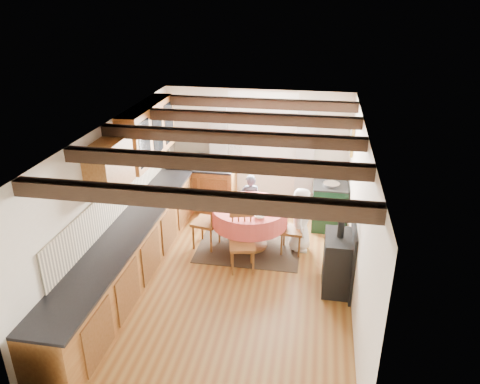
% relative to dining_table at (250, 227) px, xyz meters
% --- Properties ---
extents(floor, '(3.60, 5.50, 0.00)m').
position_rel_dining_table_xyz_m(floor, '(-0.12, -1.06, -0.39)').
color(floor, brown).
rests_on(floor, ground).
extents(ceiling, '(3.60, 5.50, 0.00)m').
position_rel_dining_table_xyz_m(ceiling, '(-0.12, -1.06, 2.01)').
color(ceiling, white).
rests_on(ceiling, ground).
extents(wall_back, '(3.60, 0.00, 2.40)m').
position_rel_dining_table_xyz_m(wall_back, '(-0.12, 1.69, 0.81)').
color(wall_back, silver).
rests_on(wall_back, ground).
extents(wall_front, '(3.60, 0.00, 2.40)m').
position_rel_dining_table_xyz_m(wall_front, '(-0.12, -3.81, 0.81)').
color(wall_front, silver).
rests_on(wall_front, ground).
extents(wall_left, '(0.00, 5.50, 2.40)m').
position_rel_dining_table_xyz_m(wall_left, '(-1.92, -1.06, 0.81)').
color(wall_left, silver).
rests_on(wall_left, ground).
extents(wall_right, '(0.00, 5.50, 2.40)m').
position_rel_dining_table_xyz_m(wall_right, '(1.68, -1.06, 0.81)').
color(wall_right, silver).
rests_on(wall_right, ground).
extents(beam_a, '(3.60, 0.16, 0.16)m').
position_rel_dining_table_xyz_m(beam_a, '(-0.12, -3.06, 1.92)').
color(beam_a, '#2F2217').
rests_on(beam_a, ceiling).
extents(beam_b, '(3.60, 0.16, 0.16)m').
position_rel_dining_table_xyz_m(beam_b, '(-0.12, -2.06, 1.92)').
color(beam_b, '#2F2217').
rests_on(beam_b, ceiling).
extents(beam_c, '(3.60, 0.16, 0.16)m').
position_rel_dining_table_xyz_m(beam_c, '(-0.12, -1.06, 1.92)').
color(beam_c, '#2F2217').
rests_on(beam_c, ceiling).
extents(beam_d, '(3.60, 0.16, 0.16)m').
position_rel_dining_table_xyz_m(beam_d, '(-0.12, -0.06, 1.92)').
color(beam_d, '#2F2217').
rests_on(beam_d, ceiling).
extents(beam_e, '(3.60, 0.16, 0.16)m').
position_rel_dining_table_xyz_m(beam_e, '(-0.12, 0.94, 1.92)').
color(beam_e, '#2F2217').
rests_on(beam_e, ceiling).
extents(splash_left, '(0.02, 4.50, 0.55)m').
position_rel_dining_table_xyz_m(splash_left, '(-1.90, -0.76, 0.81)').
color(splash_left, beige).
rests_on(splash_left, wall_left).
extents(splash_back, '(1.40, 0.02, 0.55)m').
position_rel_dining_table_xyz_m(splash_back, '(-1.12, 1.67, 0.81)').
color(splash_back, beige).
rests_on(splash_back, wall_back).
extents(base_cabinet_left, '(0.60, 5.30, 0.88)m').
position_rel_dining_table_xyz_m(base_cabinet_left, '(-1.62, -1.06, 0.05)').
color(base_cabinet_left, '#905F2C').
rests_on(base_cabinet_left, floor).
extents(base_cabinet_back, '(1.30, 0.60, 0.88)m').
position_rel_dining_table_xyz_m(base_cabinet_back, '(-1.17, 1.39, 0.05)').
color(base_cabinet_back, '#905F2C').
rests_on(base_cabinet_back, floor).
extents(worktop_left, '(0.64, 5.30, 0.04)m').
position_rel_dining_table_xyz_m(worktop_left, '(-1.60, -1.06, 0.51)').
color(worktop_left, black).
rests_on(worktop_left, base_cabinet_left).
extents(worktop_back, '(1.30, 0.64, 0.04)m').
position_rel_dining_table_xyz_m(worktop_back, '(-1.17, 1.37, 0.51)').
color(worktop_back, black).
rests_on(worktop_back, base_cabinet_back).
extents(wall_cabinet_glass, '(0.34, 1.80, 0.90)m').
position_rel_dining_table_xyz_m(wall_cabinet_glass, '(-1.75, 0.14, 1.56)').
color(wall_cabinet_glass, '#905F2C').
rests_on(wall_cabinet_glass, wall_left).
extents(wall_cabinet_solid, '(0.34, 0.90, 0.70)m').
position_rel_dining_table_xyz_m(wall_cabinet_solid, '(-1.75, -1.36, 1.51)').
color(wall_cabinet_solid, '#905F2C').
rests_on(wall_cabinet_solid, wall_left).
extents(window_frame, '(1.34, 0.03, 1.54)m').
position_rel_dining_table_xyz_m(window_frame, '(-0.02, 1.68, 1.21)').
color(window_frame, white).
rests_on(window_frame, wall_back).
extents(window_pane, '(1.20, 0.01, 1.40)m').
position_rel_dining_table_xyz_m(window_pane, '(-0.02, 1.68, 1.21)').
color(window_pane, white).
rests_on(window_pane, wall_back).
extents(curtain_left, '(0.35, 0.10, 2.10)m').
position_rel_dining_table_xyz_m(curtain_left, '(-0.87, 1.59, 0.71)').
color(curtain_left, '#BCBCBC').
rests_on(curtain_left, wall_back).
extents(curtain_right, '(0.35, 0.10, 2.10)m').
position_rel_dining_table_xyz_m(curtain_right, '(0.83, 1.59, 0.71)').
color(curtain_right, '#BCBCBC').
rests_on(curtain_right, wall_back).
extents(curtain_rod, '(2.00, 0.03, 0.03)m').
position_rel_dining_table_xyz_m(curtain_rod, '(-0.02, 1.59, 1.81)').
color(curtain_rod, black).
rests_on(curtain_rod, wall_back).
extents(wall_picture, '(0.04, 0.50, 0.60)m').
position_rel_dining_table_xyz_m(wall_picture, '(1.65, 1.24, 1.31)').
color(wall_picture, gold).
rests_on(wall_picture, wall_right).
extents(wall_plate, '(0.30, 0.02, 0.30)m').
position_rel_dining_table_xyz_m(wall_plate, '(0.93, 1.66, 1.31)').
color(wall_plate, silver).
rests_on(wall_plate, wall_back).
extents(rug, '(1.76, 1.37, 0.01)m').
position_rel_dining_table_xyz_m(rug, '(0.00, 0.00, -0.38)').
color(rug, '#2E291C').
rests_on(rug, floor).
extents(dining_table, '(1.29, 1.29, 0.78)m').
position_rel_dining_table_xyz_m(dining_table, '(0.00, 0.00, 0.00)').
color(dining_table, '#CE4B4E').
rests_on(dining_table, floor).
extents(chair_near, '(0.49, 0.50, 0.94)m').
position_rel_dining_table_xyz_m(chair_near, '(-0.01, -0.71, 0.08)').
color(chair_near, brown).
rests_on(chair_near, floor).
extents(chair_left, '(0.53, 0.52, 1.02)m').
position_rel_dining_table_xyz_m(chair_left, '(-0.74, -0.10, 0.12)').
color(chair_left, brown).
rests_on(chair_left, floor).
extents(chair_right, '(0.43, 0.41, 0.91)m').
position_rel_dining_table_xyz_m(chair_right, '(0.73, -0.04, 0.07)').
color(chair_right, brown).
rests_on(chair_right, floor).
extents(aga_range, '(0.62, 0.96, 0.89)m').
position_rel_dining_table_xyz_m(aga_range, '(1.35, 1.14, 0.05)').
color(aga_range, black).
rests_on(aga_range, floor).
extents(cast_iron_stove, '(0.41, 0.68, 1.36)m').
position_rel_dining_table_xyz_m(cast_iron_stove, '(1.46, -0.96, 0.29)').
color(cast_iron_stove, black).
rests_on(cast_iron_stove, floor).
extents(child_far, '(0.43, 0.33, 1.05)m').
position_rel_dining_table_xyz_m(child_far, '(-0.11, 0.74, 0.14)').
color(child_far, '#383E4E').
rests_on(child_far, floor).
extents(child_right, '(0.37, 0.55, 1.13)m').
position_rel_dining_table_xyz_m(child_right, '(0.86, 0.09, 0.17)').
color(child_right, silver).
rests_on(child_right, floor).
extents(bowl_a, '(0.27, 0.27, 0.05)m').
position_rel_dining_table_xyz_m(bowl_a, '(0.35, -0.07, 0.42)').
color(bowl_a, silver).
rests_on(bowl_a, dining_table).
extents(bowl_b, '(0.25, 0.25, 0.06)m').
position_rel_dining_table_xyz_m(bowl_b, '(0.22, -0.39, 0.42)').
color(bowl_b, silver).
rests_on(bowl_b, dining_table).
extents(cup, '(0.14, 0.14, 0.10)m').
position_rel_dining_table_xyz_m(cup, '(0.30, -0.09, 0.44)').
color(cup, silver).
rests_on(cup, dining_table).
extents(canister_tall, '(0.13, 0.13, 0.23)m').
position_rel_dining_table_xyz_m(canister_tall, '(-1.53, 1.32, 0.65)').
color(canister_tall, '#262628').
rests_on(canister_tall, worktop_back).
extents(canister_wide, '(0.20, 0.20, 0.22)m').
position_rel_dining_table_xyz_m(canister_wide, '(-1.21, 1.44, 0.64)').
color(canister_wide, '#262628').
rests_on(canister_wide, worktop_back).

